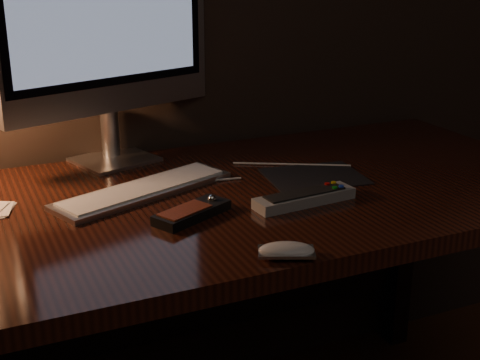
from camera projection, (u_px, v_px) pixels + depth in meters
name	position (u px, v px, depth m)	size (l,w,h in m)	color
desk	(215.00, 235.00, 1.55)	(1.60, 0.75, 0.75)	#32130B
monitor	(106.00, 20.00, 1.54)	(0.54, 0.21, 0.58)	silver
keyboard	(144.00, 189.00, 1.44)	(0.41, 0.12, 0.02)	silver
mousepad	(314.00, 176.00, 1.55)	(0.22, 0.18, 0.00)	black
mouse	(286.00, 252.00, 1.14)	(0.10, 0.05, 0.02)	white
media_remote	(192.00, 212.00, 1.31)	(0.18, 0.13, 0.03)	black
tv_remote	(304.00, 198.00, 1.38)	(0.23, 0.07, 0.03)	#9A9DA0
cable	(238.00, 175.00, 1.55)	(0.01, 0.01, 0.59)	white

